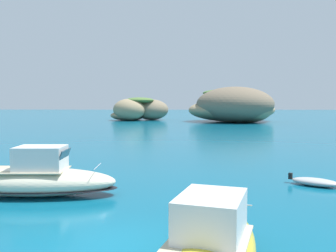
{
  "coord_description": "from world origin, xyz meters",
  "views": [
    {
      "loc": [
        2.28,
        -11.75,
        4.76
      ],
      "look_at": [
        1.01,
        20.76,
        2.56
      ],
      "focal_mm": 38.84,
      "sensor_mm": 36.0,
      "label": 1
    }
  ],
  "objects_px": {
    "islet_large": "(236,107)",
    "islet_small": "(137,110)",
    "motorboat_cream": "(34,179)",
    "dinghy_tender": "(315,182)"
  },
  "relations": [
    {
      "from": "dinghy_tender",
      "to": "motorboat_cream",
      "type": "bearing_deg",
      "value": -169.69
    },
    {
      "from": "motorboat_cream",
      "to": "dinghy_tender",
      "type": "height_order",
      "value": "motorboat_cream"
    },
    {
      "from": "motorboat_cream",
      "to": "islet_large",
      "type": "bearing_deg",
      "value": 73.44
    },
    {
      "from": "islet_large",
      "to": "islet_small",
      "type": "height_order",
      "value": "islet_large"
    },
    {
      "from": "islet_large",
      "to": "dinghy_tender",
      "type": "xyz_separation_m",
      "value": [
        -5.11,
        -64.91,
        -3.33
      ]
    },
    {
      "from": "motorboat_cream",
      "to": "dinghy_tender",
      "type": "xyz_separation_m",
      "value": [
        15.0,
        2.73,
        -0.62
      ]
    },
    {
      "from": "islet_large",
      "to": "motorboat_cream",
      "type": "relative_size",
      "value": 3.14
    },
    {
      "from": "dinghy_tender",
      "to": "islet_small",
      "type": "bearing_deg",
      "value": 104.92
    },
    {
      "from": "islet_large",
      "to": "motorboat_cream",
      "type": "height_order",
      "value": "islet_large"
    },
    {
      "from": "islet_small",
      "to": "motorboat_cream",
      "type": "height_order",
      "value": "islet_small"
    }
  ]
}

